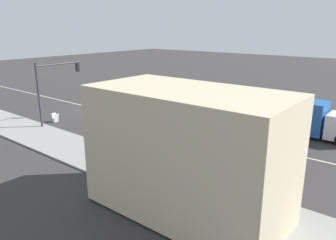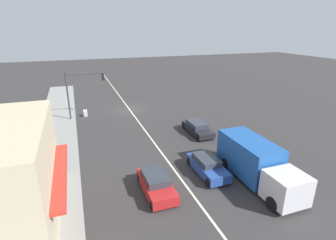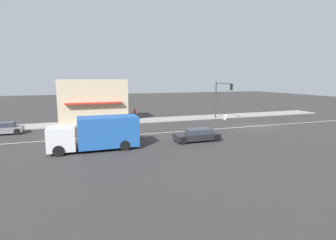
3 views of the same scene
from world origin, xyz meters
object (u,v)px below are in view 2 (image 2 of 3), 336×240
(warning_aframe_sign, at_px, (86,113))
(traffic_signal_main, at_px, (80,87))
(coupe_blue, at_px, (207,166))
(delivery_truck, at_px, (256,162))
(hatchback_red, at_px, (156,184))
(pedestrian, at_px, (33,162))
(sedan_dark, at_px, (197,128))

(warning_aframe_sign, bearing_deg, traffic_signal_main, 60.51)
(traffic_signal_main, xyz_separation_m, coupe_blue, (-8.32, 16.59, -3.25))
(traffic_signal_main, distance_m, delivery_truck, 21.83)
(delivery_truck, height_order, hatchback_red, delivery_truck)
(pedestrian, xyz_separation_m, sedan_dark, (-15.29, -3.03, -0.40))
(warning_aframe_sign, relative_size, hatchback_red, 0.20)
(pedestrian, xyz_separation_m, coupe_blue, (-12.49, 4.49, -0.37))
(coupe_blue, bearing_deg, sedan_dark, -110.42)
(traffic_signal_main, relative_size, warning_aframe_sign, 6.69)
(pedestrian, xyz_separation_m, delivery_truck, (-15.29, 6.53, 0.46))
(warning_aframe_sign, xyz_separation_m, coupe_blue, (-7.98, 17.19, 0.22))
(warning_aframe_sign, relative_size, coupe_blue, 0.20)
(pedestrian, bearing_deg, traffic_signal_main, -108.99)
(pedestrian, xyz_separation_m, hatchback_red, (-8.09, 5.48, -0.38))
(pedestrian, height_order, hatchback_red, pedestrian)
(sedan_dark, distance_m, hatchback_red, 11.14)
(warning_aframe_sign, xyz_separation_m, delivery_truck, (-10.78, 19.22, 1.04))
(coupe_blue, bearing_deg, delivery_truck, 144.03)
(traffic_signal_main, height_order, coupe_blue, traffic_signal_main)
(delivery_truck, xyz_separation_m, sedan_dark, (0.00, -9.55, -0.86))
(traffic_signal_main, xyz_separation_m, pedestrian, (4.16, 12.09, -2.89))
(traffic_signal_main, xyz_separation_m, hatchback_red, (-3.92, 17.57, -3.26))
(delivery_truck, bearing_deg, sedan_dark, -90.00)
(traffic_signal_main, bearing_deg, coupe_blue, 116.65)
(coupe_blue, bearing_deg, traffic_signal_main, -63.35)
(delivery_truck, xyz_separation_m, hatchback_red, (7.20, -1.05, -0.83))
(sedan_dark, bearing_deg, delivery_truck, 90.00)
(hatchback_red, bearing_deg, pedestrian, -34.11)
(traffic_signal_main, distance_m, coupe_blue, 18.84)
(delivery_truck, distance_m, hatchback_red, 7.32)
(pedestrian, distance_m, delivery_truck, 16.63)
(warning_aframe_sign, height_order, sedan_dark, sedan_dark)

